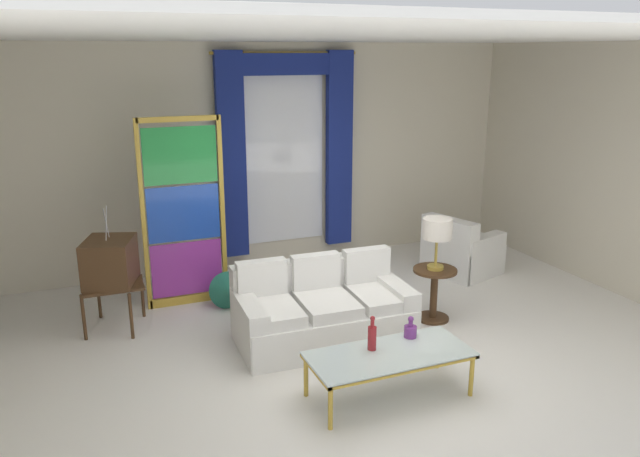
# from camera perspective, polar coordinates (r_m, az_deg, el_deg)

# --- Properties ---
(ground_plane) EXTENTS (16.00, 16.00, 0.00)m
(ground_plane) POSITION_cam_1_polar(r_m,az_deg,el_deg) (6.33, 3.78, -11.22)
(ground_plane) COLOR white
(wall_rear) EXTENTS (8.00, 0.12, 3.00)m
(wall_rear) POSITION_cam_1_polar(r_m,az_deg,el_deg) (8.59, -5.03, 6.62)
(wall_rear) COLOR beige
(wall_rear) RESTS_ON ground
(wall_right) EXTENTS (0.12, 7.00, 3.00)m
(wall_right) POSITION_cam_1_polar(r_m,az_deg,el_deg) (8.47, 25.04, 5.05)
(wall_right) COLOR beige
(wall_right) RESTS_ON ground
(ceiling_slab) EXTENTS (8.00, 7.60, 0.04)m
(ceiling_slab) POSITION_cam_1_polar(r_m,az_deg,el_deg) (6.36, 1.01, 17.17)
(ceiling_slab) COLOR white
(curtained_window) EXTENTS (2.00, 0.17, 2.70)m
(curtained_window) POSITION_cam_1_polar(r_m,az_deg,el_deg) (8.48, -3.08, 8.18)
(curtained_window) COLOR white
(curtained_window) RESTS_ON ground
(couch_white_long) EXTENTS (1.79, 0.99, 0.86)m
(couch_white_long) POSITION_cam_1_polar(r_m,az_deg,el_deg) (6.48, 0.11, -7.53)
(couch_white_long) COLOR white
(couch_white_long) RESTS_ON ground
(coffee_table) EXTENTS (1.40, 0.62, 0.41)m
(coffee_table) POSITION_cam_1_polar(r_m,az_deg,el_deg) (5.45, 6.38, -11.57)
(coffee_table) COLOR silver
(coffee_table) RESTS_ON ground
(bottle_blue_decanter) EXTENTS (0.11, 0.11, 0.20)m
(bottle_blue_decanter) POSITION_cam_1_polar(r_m,az_deg,el_deg) (5.70, 8.28, -9.20)
(bottle_blue_decanter) COLOR #753384
(bottle_blue_decanter) RESTS_ON coffee_table
(bottle_crystal_tall) EXTENTS (0.07, 0.07, 0.31)m
(bottle_crystal_tall) POSITION_cam_1_polar(r_m,az_deg,el_deg) (5.42, 4.80, -9.81)
(bottle_crystal_tall) COLOR maroon
(bottle_crystal_tall) RESTS_ON coffee_table
(vintage_tv) EXTENTS (0.67, 0.72, 1.35)m
(vintage_tv) POSITION_cam_1_polar(r_m,az_deg,el_deg) (6.91, -18.69, -3.10)
(vintage_tv) COLOR #472D19
(vintage_tv) RESTS_ON ground
(armchair_white) EXTENTS (1.03, 1.01, 0.80)m
(armchair_white) POSITION_cam_1_polar(r_m,az_deg,el_deg) (8.53, 12.72, -2.17)
(armchair_white) COLOR white
(armchair_white) RESTS_ON ground
(stained_glass_divider) EXTENTS (0.95, 0.05, 2.20)m
(stained_glass_divider) POSITION_cam_1_polar(r_m,az_deg,el_deg) (7.28, -12.37, 1.04)
(stained_glass_divider) COLOR gold
(stained_glass_divider) RESTS_ON ground
(peacock_figurine) EXTENTS (0.44, 0.60, 0.50)m
(peacock_figurine) POSITION_cam_1_polar(r_m,az_deg,el_deg) (7.25, -8.26, -5.79)
(peacock_figurine) COLOR beige
(peacock_figurine) RESTS_ON ground
(round_side_table) EXTENTS (0.48, 0.48, 0.59)m
(round_side_table) POSITION_cam_1_polar(r_m,az_deg,el_deg) (7.00, 10.41, -5.51)
(round_side_table) COLOR #472D19
(round_side_table) RESTS_ON ground
(table_lamp_brass) EXTENTS (0.32, 0.32, 0.57)m
(table_lamp_brass) POSITION_cam_1_polar(r_m,az_deg,el_deg) (6.79, 10.69, -0.22)
(table_lamp_brass) COLOR #B29338
(table_lamp_brass) RESTS_ON round_side_table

